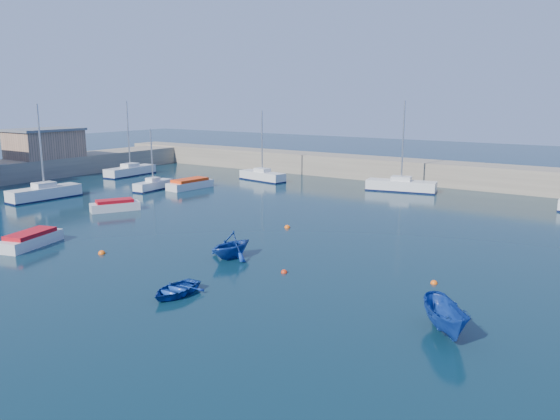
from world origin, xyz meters
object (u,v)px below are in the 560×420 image
Objects in this scene: sailboat_2 at (45,193)px; dinghy_center at (175,290)px; sailboat_6 at (401,185)px; dinghy_left at (231,245)px; dinghy_right at (446,318)px; sailboat_4 at (130,171)px; brick_shed_a at (45,144)px; motorboat_2 at (190,184)px; sailboat_3 at (153,185)px; sailboat_5 at (262,176)px; motorboat_1 at (115,205)px; motorboat_0 at (31,239)px.

sailboat_2 reaches higher than dinghy_center.
sailboat_6 is 2.96× the size of dinghy_left.
sailboat_2 is 43.86m from dinghy_right.
sailboat_6 is at bearing 10.20° from sailboat_4.
sailboat_6 reaches higher than brick_shed_a.
motorboat_2 is (21.96, 3.29, -3.58)m from brick_shed_a.
sailboat_3 reaches higher than brick_shed_a.
dinghy_left is (0.83, -29.83, 0.22)m from sailboat_6.
sailboat_5 is at bearing 75.98° from motorboat_2.
sailboat_3 is at bearing 111.38° from sailboat_6.
motorboat_2 is (-20.00, -11.67, -0.12)m from sailboat_6.
sailboat_5 is (5.82, 12.27, 0.06)m from sailboat_3.
sailboat_3 is at bearing 148.33° from motorboat_1.
motorboat_1 is (-0.22, -21.98, -0.12)m from sailboat_5.
brick_shed_a reaches higher than dinghy_right.
sailboat_6 is at bearing 19.63° from brick_shed_a.
dinghy_center is at bearing 172.78° from sailboat_6.
sailboat_4 is at bearing 164.52° from motorboat_1.
brick_shed_a is 36.27m from motorboat_0.
sailboat_2 reaches higher than brick_shed_a.
motorboat_1 is (10.28, 0.28, -0.20)m from sailboat_2.
sailboat_6 is 23.16m from motorboat_2.
sailboat_3 reaches higher than motorboat_0.
sailboat_5 is at bearing 117.78° from motorboat_1.
sailboat_4 is 22.92m from motorboat_1.
sailboat_3 is (19.28, 0.32, -3.55)m from brick_shed_a.
sailboat_6 is at bearing 83.31° from motorboat_1.
dinghy_center is at bearing -25.84° from brick_shed_a.
sailboat_3 is (4.68, 9.98, -0.13)m from sailboat_2.
motorboat_0 is at bearing 147.95° from dinghy_right.
sailboat_4 is at bearing 171.38° from motorboat_2.
sailboat_6 is 3.14× the size of dinghy_center.
dinghy_center is 13.29m from dinghy_right.
sailboat_6 reaches higher than sailboat_4.
sailboat_4 is at bearing 153.87° from dinghy_left.
sailboat_6 is (27.36, 24.62, -0.04)m from sailboat_2.
motorboat_1 is (5.60, -9.71, -0.06)m from sailboat_3.
sailboat_5 is (25.10, 12.60, -3.49)m from brick_shed_a.
sailboat_4 is 55.17m from dinghy_right.
motorboat_1 is at bearing 97.23° from motorboat_0.
sailboat_2 is 18.59m from motorboat_0.
sailboat_4 is 45.96m from dinghy_center.
sailboat_5 reaches higher than sailboat_3.
sailboat_4 is at bearing 144.61° from sailboat_3.
motorboat_1 is at bearing -65.98° from sailboat_3.
brick_shed_a is 19.61m from sailboat_3.
sailboat_4 reaches higher than sailboat_5.
dinghy_right is at bearing -123.63° from sailboat_5.
dinghy_right is (49.22, -24.93, 0.09)m from sailboat_4.
motorboat_2 is (2.68, 2.97, -0.02)m from sailboat_3.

